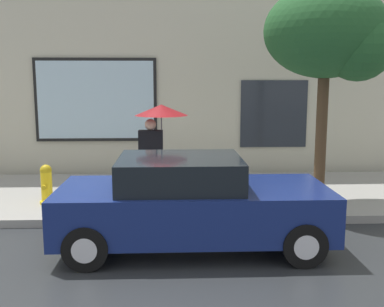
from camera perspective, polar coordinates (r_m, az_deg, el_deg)
ground_plane at (r=7.42m, az=-6.20°, el=-11.50°), size 60.00×60.00×0.00m
sidewalk at (r=10.25m, az=-5.11°, el=-5.17°), size 20.00×4.00×0.15m
building_facade at (r=12.46m, az=-4.83°, el=13.18°), size 20.00×0.67×7.00m
parked_car at (r=7.14m, az=-0.14°, el=-6.25°), size 4.16×1.87×1.44m
fire_hydrant at (r=9.59m, az=-17.72°, el=-3.72°), size 0.30×0.44×0.80m
pedestrian_with_umbrella at (r=9.28m, az=-4.26°, el=3.78°), size 1.07×1.07×1.97m
street_tree at (r=9.44m, az=17.14°, el=13.92°), size 2.40×2.04×4.29m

